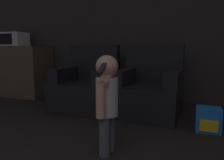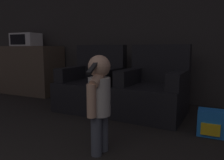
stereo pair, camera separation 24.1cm
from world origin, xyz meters
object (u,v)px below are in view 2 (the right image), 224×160
(toy_backpack, at_px, (211,123))
(armchair_left, at_px, (93,86))
(armchair_right, at_px, (154,91))
(person_toddler, at_px, (99,97))
(microwave, at_px, (26,40))

(toy_backpack, bearing_deg, armchair_left, 164.58)
(armchair_left, relative_size, toy_backpack, 3.53)
(armchair_right, height_order, person_toddler, armchair_right)
(armchair_left, distance_m, microwave, 1.95)
(armchair_right, xyz_separation_m, toy_backpack, (0.72, -0.46, -0.19))
(armchair_right, xyz_separation_m, person_toddler, (-0.14, -1.28, 0.17))
(armchair_right, bearing_deg, toy_backpack, -28.68)
(armchair_right, bearing_deg, person_toddler, -92.60)
(person_toddler, relative_size, toy_backpack, 3.12)
(armchair_left, xyz_separation_m, person_toddler, (0.79, -1.28, 0.17))
(armchair_right, distance_m, person_toddler, 1.29)
(armchair_right, distance_m, toy_backpack, 0.87)
(armchair_right, relative_size, microwave, 1.71)
(armchair_right, relative_size, person_toddler, 1.13)
(microwave, bearing_deg, armchair_right, -9.07)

